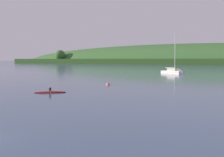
% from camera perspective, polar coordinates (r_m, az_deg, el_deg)
% --- Properties ---
extents(far_shoreline_hill, '(531.57, 111.05, 39.00)m').
position_cam_1_polar(far_shoreline_hill, '(262.87, 14.70, 3.08)').
color(far_shoreline_hill, '#27431B').
rests_on(far_shoreline_hill, ground).
extents(sailboat_near_mooring, '(8.77, 6.27, 14.01)m').
position_cam_1_polar(sailboat_near_mooring, '(87.13, 13.33, 1.26)').
color(sailboat_near_mooring, white).
rests_on(sailboat_near_mooring, ground).
extents(canoe_with_paddler, '(4.01, 3.24, 1.02)m').
position_cam_1_polar(canoe_with_paddler, '(37.47, -13.12, -2.86)').
color(canoe_with_paddler, maroon).
rests_on(canoe_with_paddler, ground).
extents(mooring_buoy_foreground, '(0.77, 0.77, 0.85)m').
position_cam_1_polar(mooring_buoy_foreground, '(47.87, -0.83, -1.36)').
color(mooring_buoy_foreground, '#E06675').
rests_on(mooring_buoy_foreground, ground).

